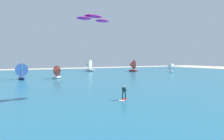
% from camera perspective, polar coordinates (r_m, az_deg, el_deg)
% --- Properties ---
extents(ocean, '(160.00, 90.00, 0.10)m').
position_cam_1_polar(ocean, '(54.67, -15.15, -2.21)').
color(ocean, '#236B89').
rests_on(ocean, ground).
extents(kitesurfer, '(1.87, 1.67, 1.67)m').
position_cam_1_polar(kitesurfer, '(25.67, 3.06, -6.60)').
color(kitesurfer, red).
rests_on(kitesurfer, ocean).
extents(kite, '(5.35, 2.70, 0.78)m').
position_cam_1_polar(kite, '(30.30, -4.98, 13.55)').
color(kite, '#B21999').
extents(sailboat_outermost, '(4.23, 3.63, 4.85)m').
position_cam_1_polar(sailboat_outermost, '(79.82, 5.35, 1.17)').
color(sailboat_outermost, maroon).
rests_on(sailboat_outermost, ocean).
extents(sailboat_far_left, '(3.21, 2.91, 3.57)m').
position_cam_1_polar(sailboat_far_left, '(53.46, -14.88, -0.52)').
color(sailboat_far_left, silver).
rests_on(sailboat_far_left, ocean).
extents(sailboat_anchored_offshore, '(3.20, 3.70, 4.21)m').
position_cam_1_polar(sailboat_anchored_offshore, '(54.54, -23.08, -0.29)').
color(sailboat_anchored_offshore, navy).
rests_on(sailboat_anchored_offshore, ocean).
extents(sailboat_center_horizon, '(4.48, 4.43, 5.05)m').
position_cam_1_polar(sailboat_center_horizon, '(81.81, -6.25, 1.27)').
color(sailboat_center_horizon, silver).
rests_on(sailboat_center_horizon, ocean).
extents(sailboat_near_shore, '(3.04, 3.21, 3.57)m').
position_cam_1_polar(sailboat_near_shore, '(79.05, 15.52, 0.62)').
color(sailboat_near_shore, white).
rests_on(sailboat_near_shore, ocean).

